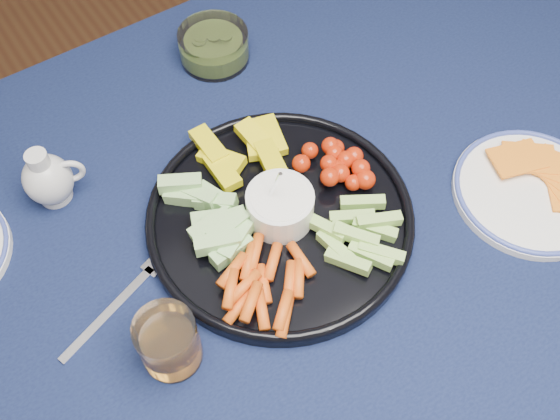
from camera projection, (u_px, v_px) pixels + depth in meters
dining_table at (257, 316)px, 0.86m from camera, size 1.67×1.07×0.75m
crudite_platter at (278, 215)px, 0.82m from camera, size 0.36×0.36×0.11m
creamer_pitcher at (49, 179)px, 0.83m from camera, size 0.08×0.07×0.09m
pickle_bowl at (214, 47)px, 0.99m from camera, size 0.11×0.11×0.05m
cheese_plate at (531, 190)px, 0.86m from camera, size 0.21×0.21×0.03m
juice_tumbler at (169, 344)px, 0.71m from camera, size 0.07×0.07×0.08m
fork_left at (127, 295)px, 0.78m from camera, size 0.18×0.08×0.00m
fork_right at (532, 180)px, 0.88m from camera, size 0.11×0.14×0.00m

